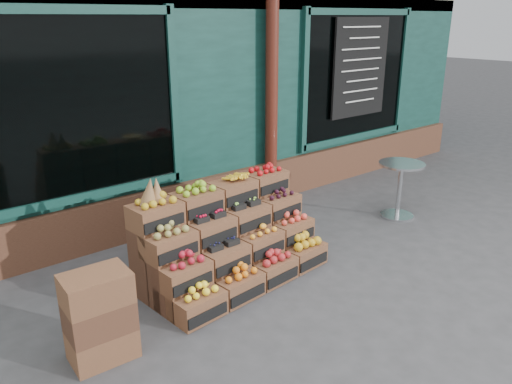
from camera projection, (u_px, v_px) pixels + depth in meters
ground at (310, 277)px, 5.48m from camera, size 60.00×60.00×0.00m
shop_facade at (99, 36)px, 8.40m from camera, size 12.00×6.24×4.80m
crate_display at (229, 243)px, 5.41m from camera, size 2.09×1.14×1.26m
spare_crates at (99, 317)px, 4.07m from camera, size 0.54×0.39×0.79m
bistro_table at (400, 183)px, 6.98m from camera, size 0.63×0.63×0.80m
shopkeeper at (100, 154)px, 6.33m from camera, size 0.85×0.63×2.12m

